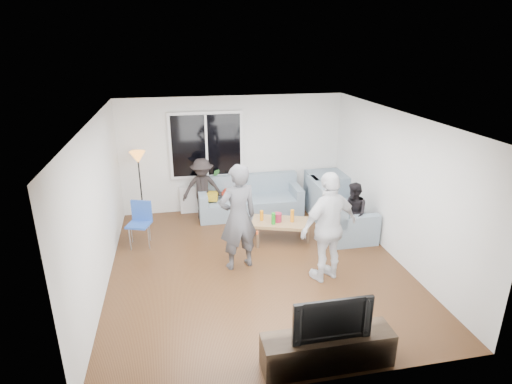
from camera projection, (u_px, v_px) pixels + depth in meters
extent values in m
cube|color=#56351C|center=(257.00, 266.00, 7.33)|extent=(5.00, 5.50, 0.04)
cube|color=white|center=(257.00, 116.00, 6.42)|extent=(5.00, 5.50, 0.04)
cube|color=silver|center=(233.00, 154.00, 9.43)|extent=(5.00, 0.04, 2.60)
cube|color=silver|center=(310.00, 288.00, 4.32)|extent=(5.00, 0.04, 2.60)
cube|color=silver|center=(97.00, 207.00, 6.41)|extent=(0.04, 5.50, 2.60)
cube|color=silver|center=(397.00, 186.00, 7.34)|extent=(0.04, 5.50, 2.60)
cube|color=white|center=(206.00, 145.00, 9.15)|extent=(1.62, 0.06, 1.47)
cube|color=black|center=(206.00, 146.00, 9.12)|extent=(1.50, 0.02, 1.35)
cube|color=white|center=(207.00, 146.00, 9.11)|extent=(0.05, 0.03, 1.35)
cube|color=silver|center=(209.00, 198.00, 9.55)|extent=(1.30, 0.12, 0.62)
imported|color=#2A6227|center=(215.00, 177.00, 9.37)|extent=(0.22, 0.18, 0.40)
imported|color=silver|center=(204.00, 183.00, 9.37)|extent=(0.17, 0.17, 0.15)
cube|color=gray|center=(326.00, 191.00, 9.65)|extent=(0.85, 0.85, 0.85)
cube|color=#BB931B|center=(209.00, 196.00, 9.10)|extent=(0.43, 0.38, 0.14)
cube|color=maroon|center=(231.00, 193.00, 9.27)|extent=(0.45, 0.42, 0.13)
cube|color=#9F7F4D|center=(280.00, 230.00, 8.19)|extent=(1.23, 0.92, 0.40)
cylinder|color=maroon|center=(277.00, 217.00, 8.08)|extent=(0.17, 0.17, 0.17)
imported|color=#434347|center=(238.00, 217.00, 6.97)|extent=(0.77, 0.61, 1.86)
imported|color=silver|center=(329.00, 227.00, 6.63)|extent=(1.17, 0.78, 1.84)
imported|color=black|center=(353.00, 213.00, 8.04)|extent=(0.48, 0.60, 1.18)
imported|color=black|center=(203.00, 189.00, 9.07)|extent=(0.88, 0.51, 1.36)
cube|color=#2F2417|center=(327.00, 350.00, 5.01)|extent=(1.60, 0.40, 0.44)
imported|color=black|center=(330.00, 315.00, 4.84)|extent=(0.95, 0.13, 0.55)
cylinder|color=orange|center=(292.00, 216.00, 8.06)|extent=(0.07, 0.07, 0.25)
cylinder|color=#1A931F|center=(273.00, 219.00, 7.95)|extent=(0.08, 0.08, 0.23)
cylinder|color=orange|center=(262.00, 215.00, 8.13)|extent=(0.07, 0.07, 0.20)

